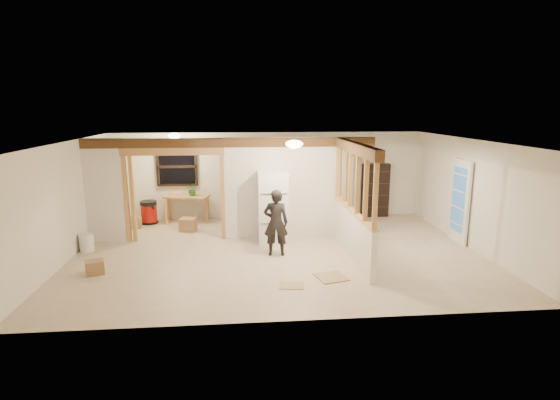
{
  "coord_description": "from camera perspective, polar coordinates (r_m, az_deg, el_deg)",
  "views": [
    {
      "loc": [
        -0.82,
        -9.37,
        3.23
      ],
      "look_at": [
        0.09,
        0.4,
        1.12
      ],
      "focal_mm": 28.0,
      "sensor_mm": 36.0,
      "label": 1
    }
  ],
  "objects": [
    {
      "name": "partition_left_stub",
      "position": [
        11.23,
        -21.96,
        1.09
      ],
      "size": [
        0.9,
        0.12,
        2.5
      ],
      "primitive_type": "cube",
      "color": "silver",
      "rests_on": "floor"
    },
    {
      "name": "wall_left",
      "position": [
        10.26,
        -26.23,
        -0.25
      ],
      "size": [
        0.01,
        6.5,
        2.5
      ],
      "primitive_type": "cube",
      "color": "silver",
      "rests_on": "floor"
    },
    {
      "name": "ceiling_dome_util",
      "position": [
        11.81,
        -13.63,
        8.16
      ],
      "size": [
        0.32,
        0.32,
        0.14
      ],
      "primitive_type": "ellipsoid",
      "color": "#FFEABF",
      "rests_on": "ceiling"
    },
    {
      "name": "work_table",
      "position": [
        12.68,
        -11.97,
        -1.11
      ],
      "size": [
        1.32,
        0.85,
        0.77
      ],
      "primitive_type": "cube",
      "rotation": [
        0.0,
        0.0,
        -0.21
      ],
      "color": "tan",
      "rests_on": "floor"
    },
    {
      "name": "partition_center",
      "position": [
        10.8,
        0.18,
        1.57
      ],
      "size": [
        2.8,
        0.12,
        2.5
      ],
      "primitive_type": "cube",
      "color": "silver",
      "rests_on": "floor"
    },
    {
      "name": "pony_wall",
      "position": [
        9.68,
        9.39,
        -4.41
      ],
      "size": [
        0.12,
        3.2,
        1.0
      ],
      "primitive_type": "cube",
      "color": "silver",
      "rests_on": "floor"
    },
    {
      "name": "bucket",
      "position": [
        10.86,
        -23.94,
        -5.14
      ],
      "size": [
        0.34,
        0.34,
        0.4
      ],
      "primitive_type": "cylinder",
      "rotation": [
        0.0,
        0.0,
        0.07
      ],
      "color": "white",
      "rests_on": "floor"
    },
    {
      "name": "ceiling",
      "position": [
        9.43,
        -0.34,
        7.7
      ],
      "size": [
        9.0,
        6.5,
        0.01
      ],
      "primitive_type": "cube",
      "color": "white"
    },
    {
      "name": "stud_partition",
      "position": [
        9.42,
        9.64,
        2.37
      ],
      "size": [
        0.14,
        3.2,
        1.32
      ],
      "primitive_type": "cube",
      "color": "tan",
      "rests_on": "pony_wall"
    },
    {
      "name": "ceiling_dome_main",
      "position": [
        8.97,
        1.87,
        7.34
      ],
      "size": [
        0.36,
        0.36,
        0.16
      ],
      "primitive_type": "ellipsoid",
      "color": "#FFEABF",
      "rests_on": "ceiling"
    },
    {
      "name": "floor_panel_far",
      "position": [
        8.17,
        1.54,
        -11.09
      ],
      "size": [
        0.49,
        0.42,
        0.01
      ],
      "primitive_type": "cube",
      "rotation": [
        0.0,
        0.0,
        -0.17
      ],
      "color": "tan",
      "rests_on": "floor"
    },
    {
      "name": "doorway_frame",
      "position": [
        10.9,
        -13.56,
        0.52
      ],
      "size": [
        2.46,
        0.14,
        2.2
      ],
      "primitive_type": "cube",
      "color": "tan",
      "rests_on": "floor"
    },
    {
      "name": "header_beam_right",
      "position": [
        9.33,
        9.79,
        6.74
      ],
      "size": [
        0.18,
        3.3,
        0.22
      ],
      "primitive_type": "cube",
      "color": "#53351C",
      "rests_on": "ceiling"
    },
    {
      "name": "bookshelf",
      "position": [
        13.27,
        12.33,
        1.26
      ],
      "size": [
        0.79,
        0.26,
        1.58
      ],
      "primitive_type": "cube",
      "color": "black",
      "rests_on": "floor"
    },
    {
      "name": "potted_plant",
      "position": [
        12.46,
        -11.34,
        1.37
      ],
      "size": [
        0.37,
        0.33,
        0.37
      ],
      "primitive_type": "imported",
      "rotation": [
        0.0,
        0.0,
        0.14
      ],
      "color": "#2B6625",
      "rests_on": "work_table"
    },
    {
      "name": "box_util_a",
      "position": [
        11.81,
        -11.92,
        -3.15
      ],
      "size": [
        0.47,
        0.43,
        0.34
      ],
      "primitive_type": "cube",
      "rotation": [
        0.0,
        0.0,
        -0.26
      ],
      "color": "#987249",
      "rests_on": "floor"
    },
    {
      "name": "box_util_b",
      "position": [
        12.44,
        -18.35,
        -2.85
      ],
      "size": [
        0.36,
        0.36,
        0.29
      ],
      "primitive_type": "cube",
      "rotation": [
        0.0,
        0.0,
        0.16
      ],
      "color": "#987249",
      "rests_on": "floor"
    },
    {
      "name": "french_door",
      "position": [
        11.31,
        22.41,
        -0.17
      ],
      "size": [
        0.12,
        0.86,
        2.0
      ],
      "primitive_type": "cube",
      "color": "white",
      "rests_on": "floor"
    },
    {
      "name": "hanging_bulb",
      "position": [
        11.08,
        -11.49,
        6.46
      ],
      "size": [
        0.07,
        0.07,
        0.07
      ],
      "primitive_type": "ellipsoid",
      "color": "#FFD88C",
      "rests_on": "ceiling"
    },
    {
      "name": "wall_back",
      "position": [
        12.8,
        -1.59,
        3.23
      ],
      "size": [
        9.0,
        0.01,
        2.5
      ],
      "primitive_type": "cube",
      "color": "silver",
      "rests_on": "floor"
    },
    {
      "name": "floor",
      "position": [
        9.94,
        -0.32,
        -6.84
      ],
      "size": [
        9.0,
        6.5,
        0.01
      ],
      "primitive_type": "cube",
      "color": "beige",
      "rests_on": "ground"
    },
    {
      "name": "refrigerator",
      "position": [
        10.47,
        -0.95,
        -0.97
      ],
      "size": [
        0.71,
        0.69,
        1.71
      ],
      "primitive_type": "cube",
      "color": "white",
      "rests_on": "floor"
    },
    {
      "name": "wall_right",
      "position": [
        10.95,
        23.84,
        0.68
      ],
      "size": [
        0.01,
        6.5,
        2.5
      ],
      "primitive_type": "cube",
      "color": "silver",
      "rests_on": "floor"
    },
    {
      "name": "wall_front",
      "position": [
        6.48,
        2.18,
        -5.64
      ],
      "size": [
        9.0,
        0.01,
        2.5
      ],
      "primitive_type": "cube",
      "color": "silver",
      "rests_on": "floor"
    },
    {
      "name": "window_back",
      "position": [
        12.78,
        -13.33,
        4.25
      ],
      "size": [
        1.12,
        0.1,
        1.1
      ],
      "primitive_type": "cube",
      "color": "black",
      "rests_on": "wall_back"
    },
    {
      "name": "shop_vac",
      "position": [
        12.78,
        -16.76,
        -1.53
      ],
      "size": [
        0.66,
        0.66,
        0.65
      ],
      "primitive_type": "cylinder",
      "rotation": [
        0.0,
        0.0,
        0.4
      ],
      "color": "#940D07",
      "rests_on": "floor"
    },
    {
      "name": "header_beam_back",
      "position": [
        10.61,
        -6.34,
        7.47
      ],
      "size": [
        7.0,
        0.18,
        0.22
      ],
      "primitive_type": "cube",
      "color": "#53351C",
      "rests_on": "ceiling"
    },
    {
      "name": "woman",
      "position": [
        9.55,
        -0.54,
        -2.97
      ],
      "size": [
        0.57,
        0.4,
        1.48
      ],
      "primitive_type": "imported",
      "rotation": [
        0.0,
        0.0,
        3.04
      ],
      "color": "black",
      "rests_on": "floor"
    },
    {
      "name": "floor_panel_near",
      "position": [
        8.59,
        6.7,
        -9.95
      ],
      "size": [
        0.67,
        0.67,
        0.02
      ],
      "primitive_type": "cube",
      "rotation": [
        0.0,
        0.0,
        0.27
      ],
      "color": "tan",
      "rests_on": "floor"
    },
    {
      "name": "box_front",
      "position": [
        9.39,
        -23.04,
        -8.09
      ],
      "size": [
        0.42,
        0.38,
        0.28
      ],
      "primitive_type": "cube",
      "rotation": [
        0.0,
        0.0,
        0.36
      ],
      "color": "#987249",
      "rests_on": "floor"
    }
  ]
}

